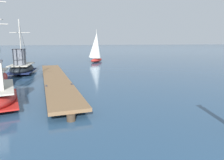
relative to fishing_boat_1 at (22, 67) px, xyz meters
The scene contains 3 objects.
floating_dock 6.44m from the fishing_boat_1, 60.30° to the right, with size 2.75×17.40×0.53m.
fishing_boat_1 is the anchor object (origin of this frame).
distant_sailboat 13.81m from the fishing_boat_1, 45.23° to the left, with size 3.12×3.73×5.08m.
Camera 1 is at (-4.39, -0.25, 3.22)m, focal length 32.74 mm.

